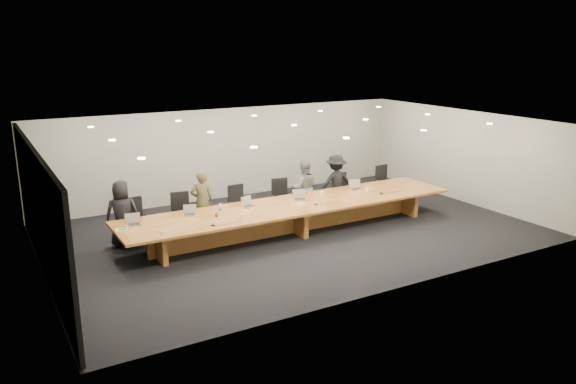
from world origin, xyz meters
The scene contains 29 objects.
ground centered at (0.00, 0.00, 0.00)m, with size 12.00×12.00×0.00m, color black.
back_wall centered at (0.00, 4.00, 1.40)m, with size 12.00×0.02×2.80m, color beige.
left_wall_panel centered at (-5.94, 0.00, 1.37)m, with size 0.08×7.84×2.74m, color black.
conference_table centered at (0.00, 0.00, 0.52)m, with size 9.00×1.80×0.75m.
chair_far_left centered at (-3.69, 1.19, 0.56)m, with size 0.57×0.57×1.13m, color black, non-canonical shape.
chair_left centered at (-2.59, 1.19, 0.55)m, with size 0.56×0.56×1.11m, color black, non-canonical shape.
chair_mid_left centered at (-0.93, 1.28, 0.54)m, with size 0.55×0.55×1.08m, color black, non-canonical shape.
chair_mid_right centered at (0.37, 1.29, 0.55)m, with size 0.56×0.56×1.10m, color black, non-canonical shape.
chair_right centered at (2.50, 1.32, 0.50)m, with size 0.51×0.51×1.01m, color black, non-canonical shape.
chair_far_right centered at (4.02, 1.22, 0.55)m, with size 0.56×0.56×1.10m, color black, non-canonical shape.
person_a centered at (-4.05, 1.17, 0.80)m, with size 0.79×0.51×1.61m, color black.
person_b centered at (-2.02, 1.20, 0.81)m, with size 0.59×0.39×1.61m, color #3D3921.
person_c centered at (1.00, 1.14, 0.79)m, with size 0.77×0.60×1.58m, color #5A595C.
person_d centered at (2.08, 1.15, 0.81)m, with size 1.05×0.60×1.63m, color black.
laptop_a centered at (-4.01, 0.33, 0.88)m, with size 0.33×0.24×0.26m, color tan, non-canonical shape.
laptop_b centered at (-2.64, 0.41, 0.87)m, with size 0.31×0.22×0.24m, color beige, non-canonical shape.
laptop_c centered at (-1.08, 0.36, 0.88)m, with size 0.33×0.24×0.26m, color #BDB090, non-canonical shape.
laptop_d centered at (0.35, 0.27, 0.88)m, with size 0.34×0.25×0.27m, color tan, non-canonical shape.
laptop_e centered at (2.28, 0.41, 0.89)m, with size 0.36×0.26×0.28m, color #C2B494, non-canonical shape.
water_bottle centered at (-1.97, 0.13, 0.87)m, with size 0.08×0.08×0.24m, color silver.
amber_mug centered at (-2.14, -0.02, 0.80)m, with size 0.07×0.07×0.09m, color maroon.
paper_cup_near centered at (1.11, 0.39, 0.80)m, with size 0.09×0.09×0.10m, color white.
paper_cup_far centered at (2.36, 0.04, 0.80)m, with size 0.09×0.09×0.10m, color white.
notepad centered at (-4.33, 0.12, 0.76)m, with size 0.25×0.20×0.01m, color white.
lime_gadget centered at (-4.32, 0.10, 0.78)m, with size 0.18×0.10×0.03m, color green.
av_box centered at (-3.55, -0.52, 0.76)m, with size 0.19×0.14×0.03m, color #BBBCC1.
mic_left centered at (-2.46, -0.60, 0.77)m, with size 0.12×0.12×0.03m, color black.
mic_center centered at (0.46, -0.32, 0.76)m, with size 0.11×0.11×0.03m, color black.
mic_right centered at (2.57, -0.32, 0.77)m, with size 0.14×0.14×0.03m, color black.
Camera 1 is at (-6.97, -11.85, 4.72)m, focal length 35.00 mm.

